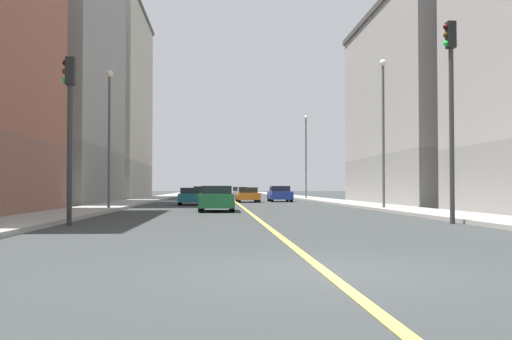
{
  "coord_description": "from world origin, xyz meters",
  "views": [
    {
      "loc": [
        -1.55,
        -8.69,
        1.22
      ],
      "look_at": [
        0.84,
        28.52,
        2.3
      ],
      "focal_mm": 42.28,
      "sensor_mm": 36.0,
      "label": 1
    }
  ],
  "objects": [
    {
      "name": "car_teal",
      "position": [
        -3.29,
        33.51,
        0.59
      ],
      "size": [
        2.0,
        4.08,
        1.2
      ],
      "color": "#196670",
      "rests_on": "ground"
    },
    {
      "name": "street_lamp_left_far",
      "position": [
        7.3,
        50.96,
        5.07
      ],
      "size": [
        0.36,
        0.36,
        8.27
      ],
      "color": "#4C4C51",
      "rests_on": "ground"
    },
    {
      "name": "traffic_light_left_near",
      "position": [
        6.28,
        10.99,
        4.35
      ],
      "size": [
        0.4,
        0.32,
        6.81
      ],
      "color": "#2D2D2D",
      "rests_on": "ground"
    },
    {
      "name": "ground_plane",
      "position": [
        0.0,
        0.0,
        0.0
      ],
      "size": [
        400.0,
        400.0,
        0.0
      ],
      "primitive_type": "plane",
      "color": "#313535",
      "rests_on": "ground"
    },
    {
      "name": "building_left_mid",
      "position": [
        14.24,
        33.15,
        6.99
      ],
      "size": [
        9.81,
        19.37,
        13.96
      ],
      "color": "gray",
      "rests_on": "ground"
    },
    {
      "name": "lane_center_stripe",
      "position": [
        0.0,
        49.0,
        0.01
      ],
      "size": [
        0.16,
        154.0,
        0.01
      ],
      "primitive_type": "cube",
      "color": "#E5D14C",
      "rests_on": "ground"
    },
    {
      "name": "building_right_midblock",
      "position": [
        -14.24,
        35.4,
        9.59
      ],
      "size": [
        9.81,
        16.84,
        19.17
      ],
      "color": "slate",
      "rests_on": "ground"
    },
    {
      "name": "sidewalk_left",
      "position": [
        8.09,
        49.0,
        0.07
      ],
      "size": [
        2.79,
        168.0,
        0.15
      ],
      "primitive_type": "cube",
      "color": "#9E9B93",
      "rests_on": "ground"
    },
    {
      "name": "car_silver",
      "position": [
        -3.29,
        58.13,
        0.66
      ],
      "size": [
        1.98,
        4.38,
        1.34
      ],
      "color": "silver",
      "rests_on": "ground"
    },
    {
      "name": "car_blue",
      "position": [
        3.81,
        42.73,
        0.65
      ],
      "size": [
        1.88,
        4.37,
        1.34
      ],
      "color": "#23389E",
      "rests_on": "ground"
    },
    {
      "name": "traffic_light_right_near",
      "position": [
        -6.31,
        10.99,
        3.55
      ],
      "size": [
        0.4,
        0.32,
        5.42
      ],
      "color": "#2D2D2D",
      "rests_on": "ground"
    },
    {
      "name": "car_green",
      "position": [
        -1.59,
        22.05,
        0.65
      ],
      "size": [
        1.78,
        4.33,
        1.3
      ],
      "color": "#1E6B38",
      "rests_on": "ground"
    },
    {
      "name": "building_right_distant",
      "position": [
        -14.24,
        55.98,
        10.15
      ],
      "size": [
        9.81,
        19.2,
        20.27
      ],
      "color": "#9D9688",
      "rests_on": "ground"
    },
    {
      "name": "car_orange",
      "position": [
        0.95,
        41.2,
        0.59
      ],
      "size": [
        1.92,
        4.43,
        1.22
      ],
      "color": "orange",
      "rests_on": "ground"
    },
    {
      "name": "sidewalk_right",
      "position": [
        -8.09,
        49.0,
        0.07
      ],
      "size": [
        2.79,
        168.0,
        0.15
      ],
      "primitive_type": "cube",
      "color": "#9E9B93",
      "rests_on": "ground"
    },
    {
      "name": "street_lamp_right_near",
      "position": [
        -7.3,
        23.64,
        4.56
      ],
      "size": [
        0.36,
        0.36,
        7.31
      ],
      "color": "#4C4C51",
      "rests_on": "ground"
    },
    {
      "name": "car_white",
      "position": [
        1.01,
        61.22,
        0.64
      ],
      "size": [
        1.85,
        4.4,
        1.28
      ],
      "color": "white",
      "rests_on": "ground"
    },
    {
      "name": "street_lamp_left_near",
      "position": [
        7.3,
        22.87,
        4.89
      ],
      "size": [
        0.36,
        0.36,
        7.93
      ],
      "color": "#4C4C51",
      "rests_on": "ground"
    }
  ]
}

